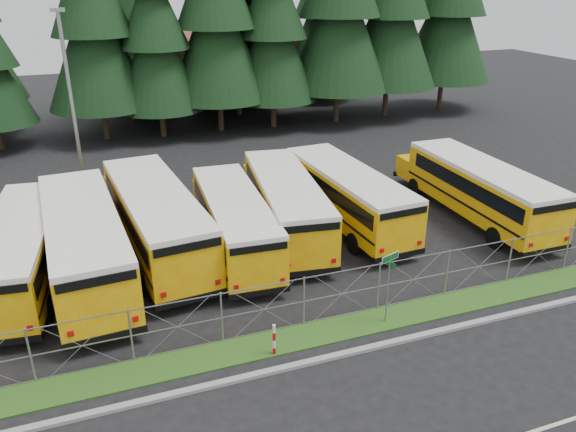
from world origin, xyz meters
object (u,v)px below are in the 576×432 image
object	(u,v)px
bus_4	(233,222)
bus_6	(344,196)
bus_3	(155,220)
street_sign	(389,274)
bus_1	(24,251)
light_standard	(72,103)
bus_2	(84,244)
bus_5	(284,205)
bus_east	(475,191)
striped_bollard	(274,340)

from	to	relation	value
bus_4	bus_6	world-z (taller)	bus_6
bus_3	street_sign	bearing A→B (deg)	-56.01
bus_1	bus_4	world-z (taller)	bus_1
street_sign	light_standard	size ratio (longest dim) A/B	0.28
bus_2	bus_4	bearing A→B (deg)	-0.41
bus_3	bus_2	bearing A→B (deg)	-160.97
bus_5	street_sign	xyz separation A→B (m)	(0.85, -8.52, 0.57)
street_sign	light_standard	xyz separation A→B (m)	(-9.85, 16.27, 3.47)
bus_5	street_sign	bearing A→B (deg)	-76.61
bus_3	bus_4	size ratio (longest dim) A/B	1.14
bus_5	bus_1	bearing A→B (deg)	-167.80
bus_east	street_sign	world-z (taller)	bus_east
bus_4	street_sign	size ratio (longest dim) A/B	3.75
bus_6	striped_bollard	distance (m)	11.29
bus_2	bus_6	size ratio (longest dim) A/B	1.09
bus_6	bus_1	bearing A→B (deg)	-179.44
bus_3	bus_6	xyz separation A→B (m)	(9.34, 0.05, -0.13)
striped_bollard	bus_4	bearing A→B (deg)	84.52
bus_6	light_standard	size ratio (longest dim) A/B	1.09
light_standard	street_sign	bearing A→B (deg)	-58.82
bus_2	bus_east	size ratio (longest dim) A/B	1.06
bus_1	light_standard	size ratio (longest dim) A/B	1.08
striped_bollard	light_standard	size ratio (longest dim) A/B	0.12
bus_3	striped_bollard	bearing A→B (deg)	-79.24
bus_5	street_sign	world-z (taller)	bus_5
bus_3	bus_4	bearing A→B (deg)	-21.78
street_sign	striped_bollard	bearing A→B (deg)	-174.83
bus_4	striped_bollard	size ratio (longest dim) A/B	8.78
bus_2	street_sign	xyz separation A→B (m)	(10.04, -7.17, 0.45)
bus_3	bus_4	distance (m)	3.49
bus_1	street_sign	size ratio (longest dim) A/B	3.89
bus_1	striped_bollard	bearing A→B (deg)	-39.15
bus_1	bus_6	world-z (taller)	bus_6
bus_2	bus_6	distance (m)	12.46
bus_3	bus_5	size ratio (longest dim) A/B	1.08
bus_1	light_standard	bearing A→B (deg)	80.01
light_standard	striped_bollard	bearing A→B (deg)	-71.96
bus_2	bus_3	xyz separation A→B (m)	(3.04, 1.38, -0.00)
bus_6	striped_bollard	size ratio (longest dim) A/B	9.24
bus_6	light_standard	bearing A→B (deg)	144.51
bus_3	bus_5	distance (m)	6.15
bus_2	bus_6	xyz separation A→B (m)	(12.38, 1.43, -0.13)
bus_5	light_standard	xyz separation A→B (m)	(-9.00, 7.76, 4.04)
light_standard	bus_3	bearing A→B (deg)	-69.77
bus_east	bus_3	bearing A→B (deg)	174.62
bus_2	striped_bollard	xyz separation A→B (m)	(5.62, -7.57, -0.98)
bus_6	light_standard	distance (m)	14.97
bus_3	bus_6	bearing A→B (deg)	-5.03
bus_1	striped_bollard	size ratio (longest dim) A/B	9.10
street_sign	striped_bollard	distance (m)	4.66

